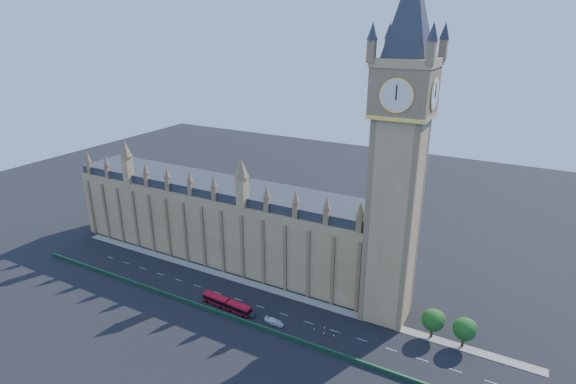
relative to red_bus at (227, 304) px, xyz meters
The scene contains 15 objects.
ground 7.11m from the red_bus, 50.48° to the left, with size 400.00×400.00×0.00m, color black.
palace_westminster 36.40m from the red_bus, 126.95° to the left, with size 120.00×20.00×28.00m.
elizabeth_tower 70.63m from the red_bus, 24.52° to the left, with size 20.59×20.59×105.00m.
bridge_parapet 5.80m from the red_bus, 39.50° to the right, with size 160.00×0.60×1.20m, color #1E4C2D.
kerb_north 15.57m from the red_bus, 73.44° to the left, with size 160.00×3.00×0.16m, color gray.
tree_east_near 58.85m from the red_bus, 15.25° to the left, with size 6.00×6.00×8.50m.
tree_east_far 66.59m from the red_bus, 13.43° to the left, with size 6.00×6.00×8.50m.
red_bus is the anchor object (origin of this frame).
car_grey 8.10m from the red_bus, ahead, with size 1.64×4.09×1.39m, color #404248.
car_silver 17.07m from the red_bus, ahead, with size 1.45×4.15×1.37m, color #ABAFB3.
car_white 15.77m from the red_bus, ahead, with size 2.00×4.93×1.43m, color white.
cone_a 30.07m from the red_bus, ahead, with size 0.52×0.52×0.72m.
cone_b 33.41m from the red_bus, ahead, with size 0.54×0.54×0.71m.
cone_c 30.57m from the red_bus, ahead, with size 0.60×0.60×0.73m.
cone_d 27.59m from the red_bus, ahead, with size 0.43×0.43×0.64m.
Camera 1 is at (65.69, -96.61, 78.78)m, focal length 28.00 mm.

